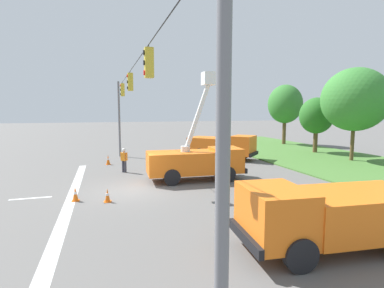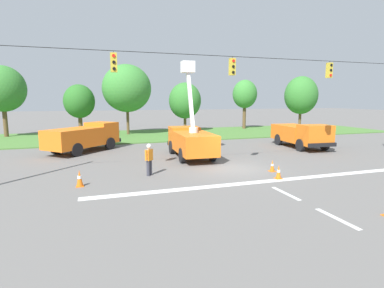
{
  "view_description": "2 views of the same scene",
  "coord_description": "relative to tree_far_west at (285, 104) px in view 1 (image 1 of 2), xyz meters",
  "views": [
    {
      "loc": [
        16.62,
        -1.5,
        4.48
      ],
      "look_at": [
        -2.44,
        4.16,
        2.23
      ],
      "focal_mm": 28.0,
      "sensor_mm": 36.0,
      "label": 1
    },
    {
      "loc": [
        -7.97,
        -16.16,
        4.17
      ],
      "look_at": [
        -2.47,
        0.8,
        1.49
      ],
      "focal_mm": 28.0,
      "sensor_mm": 36.0,
      "label": 2
    }
  ],
  "objects": [
    {
      "name": "utility_truck_support_near",
      "position": [
        26.24,
        -15.71,
        -4.08
      ],
      "size": [
        2.93,
        6.26,
        2.12
      ],
      "color": "orange",
      "rests_on": "ground"
    },
    {
      "name": "road_worker",
      "position": [
        12.04,
        -21.25,
        -4.26
      ],
      "size": [
        0.51,
        0.48,
        1.77
      ],
      "color": "#383842",
      "rests_on": "ground"
    },
    {
      "name": "grass_verge",
      "position": [
        17.28,
        -3.12,
        -5.21
      ],
      "size": [
        56.0,
        12.0,
        0.1
      ],
      "primitive_type": "cube",
      "color": "#477533",
      "rests_on": "ground"
    },
    {
      "name": "traffic_cone_mid_left",
      "position": [
        19.02,
        -22.53,
        -4.93
      ],
      "size": [
        0.36,
        0.36,
        0.67
      ],
      "color": "orange",
      "rests_on": "ground"
    },
    {
      "name": "traffic_cone_foreground_left",
      "position": [
        18.42,
        -24.06,
        -4.9
      ],
      "size": [
        0.36,
        0.36,
        0.73
      ],
      "color": "orange",
      "rests_on": "ground"
    },
    {
      "name": "ground_plane",
      "position": [
        17.28,
        -21.12,
        -5.26
      ],
      "size": [
        200.0,
        200.0,
        0.0
      ],
      "primitive_type": "plane",
      "color": "#605E5B"
    },
    {
      "name": "utility_truck_support_far",
      "position": [
        8.42,
        -12.11,
        -4.03
      ],
      "size": [
        6.03,
        6.05,
        2.22
      ],
      "color": "orange",
      "rests_on": "ground"
    },
    {
      "name": "lane_markings",
      "position": [
        17.28,
        -25.79,
        -5.25
      ],
      "size": [
        17.6,
        15.25,
        0.01
      ],
      "color": "silver",
      "rests_on": "ground"
    },
    {
      "name": "tree_centre",
      "position": [
        12.96,
        -1.75,
        0.13
      ],
      "size": [
        5.55,
        5.56,
        8.11
      ],
      "color": "brown",
      "rests_on": "ground"
    },
    {
      "name": "signal_gantry",
      "position": [
        17.22,
        -21.12,
        -0.83
      ],
      "size": [
        26.2,
        0.33,
        7.2
      ],
      "color": "slate",
      "rests_on": "ground"
    },
    {
      "name": "utility_truck_bucket_lift",
      "position": [
        15.81,
        -16.97,
        -3.9
      ],
      "size": [
        2.61,
        6.29,
        6.87
      ],
      "color": "orange",
      "rests_on": "ground"
    },
    {
      "name": "tree_far_west",
      "position": [
        0.0,
        0.0,
        0.0
      ],
      "size": [
        4.77,
        4.19,
        7.75
      ],
      "color": "brown",
      "rests_on": "ground"
    },
    {
      "name": "tree_west",
      "position": [
        7.74,
        -1.37,
        -1.35
      ],
      "size": [
        3.38,
        3.49,
        5.8
      ],
      "color": "brown",
      "rests_on": "ground"
    },
    {
      "name": "traffic_cone_mid_right",
      "position": [
        8.48,
        -22.32,
        -4.85
      ],
      "size": [
        0.36,
        0.36,
        0.81
      ],
      "color": "orange",
      "rests_on": "ground"
    }
  ]
}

